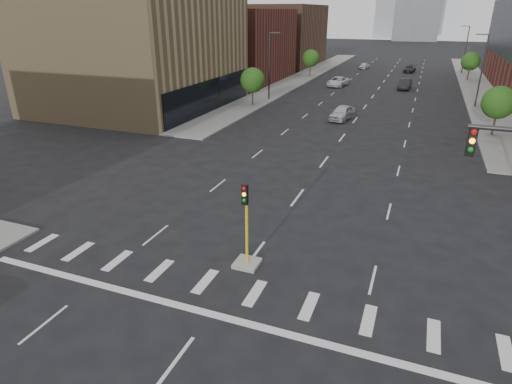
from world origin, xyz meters
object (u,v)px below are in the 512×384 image
Objects in this scene: car_distant at (364,66)px; car_near_left at (342,113)px; car_deep_right at (410,69)px; car_far_left at (338,82)px; car_mid_right at (405,84)px; median_traffic_signal at (247,248)px.

car_near_left is at bearing -76.81° from car_distant.
car_near_left reaches higher than car_distant.
car_far_left is at bearing -107.87° from car_deep_right.
car_mid_right is at bearing 86.36° from car_near_left.
car_mid_right is 26.38m from car_distant.
car_mid_right reaches higher than car_deep_right.
median_traffic_signal is 32.68m from car_near_left.
car_near_left is 1.00× the size of car_deep_right.
car_mid_right is (5.47, 24.68, -0.00)m from car_near_left.
car_mid_right is (3.97, 57.33, -0.16)m from median_traffic_signal.
median_traffic_signal reaches higher than car_mid_right.
car_distant is at bearing 172.62° from car_deep_right.
car_deep_right is (10.30, 22.87, -0.06)m from car_far_left.
car_near_left is 0.88× the size of car_far_left.
car_far_left is at bearing -83.75° from car_distant.
car_distant is at bearing 114.80° from car_mid_right.
car_near_left is 25.28m from car_mid_right.
car_mid_right reaches higher than car_far_left.
car_near_left reaches higher than car_deep_right.
median_traffic_signal is 57.47m from car_mid_right.
car_mid_right is at bearing 12.31° from car_far_left.
median_traffic_signal is 0.81× the size of car_far_left.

